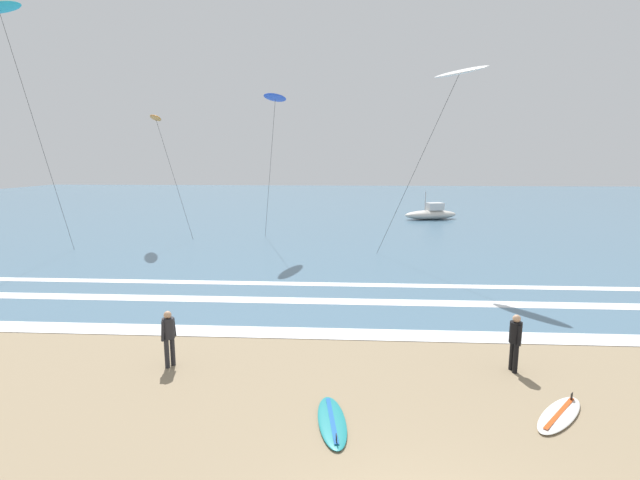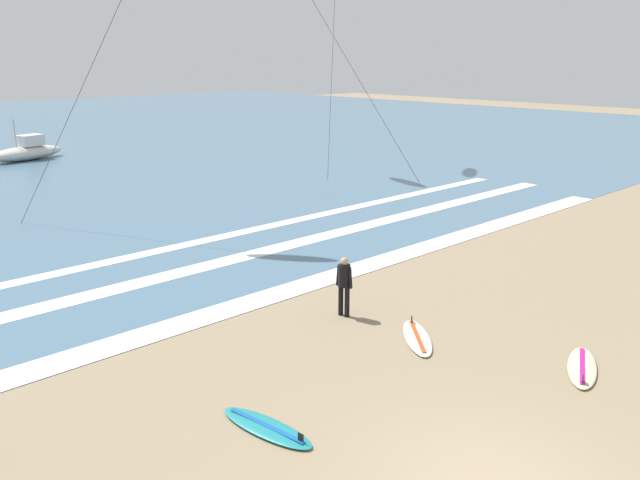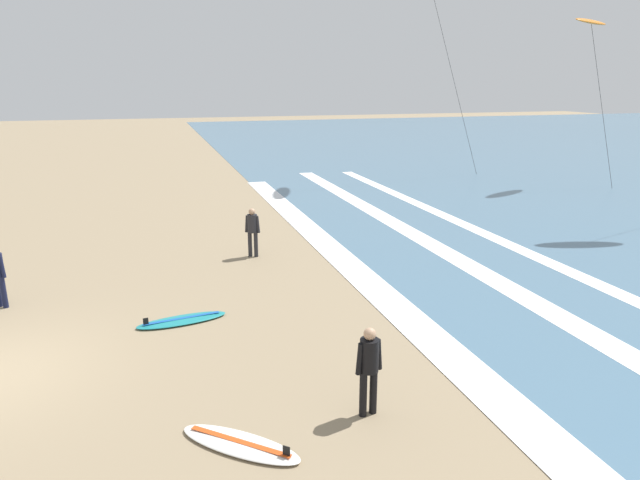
{
  "view_description": "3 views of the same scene",
  "coord_description": "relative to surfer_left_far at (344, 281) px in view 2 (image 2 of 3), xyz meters",
  "views": [
    {
      "loc": [
        -1.24,
        -5.43,
        5.65
      ],
      "look_at": [
        -2.05,
        8.12,
        3.29
      ],
      "focal_mm": 25.82,
      "sensor_mm": 36.0,
      "label": 1
    },
    {
      "loc": [
        -7.87,
        -4.44,
        6.54
      ],
      "look_at": [
        1.47,
        5.51,
        2.64
      ],
      "focal_mm": 36.19,
      "sensor_mm": 36.0,
      "label": 2
    },
    {
      "loc": [
        11.05,
        3.33,
        5.48
      ],
      "look_at": [
        -0.1,
        6.73,
        2.16
      ],
      "focal_mm": 31.3,
      "sensor_mm": 36.0,
      "label": 3
    }
  ],
  "objects": [
    {
      "name": "wave_foam_shoreline",
      "position": [
        -2.2,
        2.4,
        -0.94
      ],
      "size": [
        41.7,
        1.0,
        0.01
      ],
      "primitive_type": "cube",
      "color": "white",
      "rests_on": "ocean_surface"
    },
    {
      "name": "surfer_left_far",
      "position": [
        0.0,
        0.0,
        0.0
      ],
      "size": [
        0.32,
        0.52,
        1.6
      ],
      "color": "black",
      "rests_on": "ground"
    },
    {
      "name": "wave_foam_mid_break",
      "position": [
        -2.7,
        5.93,
        -0.94
      ],
      "size": [
        45.42,
        0.83,
        0.01
      ],
      "primitive_type": "cube",
      "color": "white",
      "rests_on": "ocean_surface"
    },
    {
      "name": "surfboard_left_pile",
      "position": [
        1.65,
        -5.65,
        -0.91
      ],
      "size": [
        2.15,
        1.45,
        0.25
      ],
      "color": "beige",
      "rests_on": "ground"
    },
    {
      "name": "offshore_boat",
      "position": [
        3.55,
        32.66,
        -0.4
      ],
      "size": [
        5.46,
        3.02,
        2.7
      ],
      "color": "beige",
      "rests_on": "ground"
    },
    {
      "name": "wave_foam_outer_break",
      "position": [
        -2.78,
        8.5,
        -0.94
      ],
      "size": [
        44.41,
        0.63,
        0.01
      ],
      "primitive_type": "cube",
      "color": "white",
      "rests_on": "ocean_surface"
    },
    {
      "name": "surfboard_foreground_flat",
      "position": [
        -4.82,
        -2.81,
        -0.91
      ],
      "size": [
        0.89,
        2.16,
        0.25
      ],
      "color": "teal",
      "rests_on": "ground"
    },
    {
      "name": "surfboard_right_spare",
      "position": [
        0.25,
        -2.23,
        -0.91
      ],
      "size": [
        1.84,
        1.97,
        0.25
      ],
      "color": "silver",
      "rests_on": "ground"
    }
  ]
}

